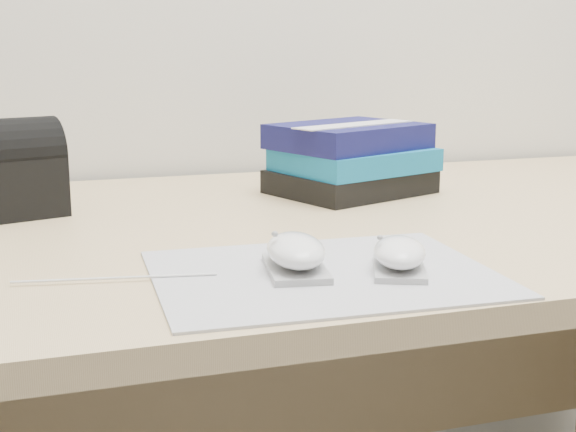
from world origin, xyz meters
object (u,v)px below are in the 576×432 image
object	(u,v)px
book_stack	(351,159)
mouse_rear	(296,253)
desk	(296,364)
pouch	(6,169)
mouse_front	(399,255)

from	to	relation	value
book_stack	mouse_rear	bearing A→B (deg)	-119.20
desk	mouse_rear	distance (m)	0.42
mouse_rear	book_stack	size ratio (longest dim) A/B	0.42
pouch	mouse_front	bearing A→B (deg)	-47.38
desk	mouse_rear	bearing A→B (deg)	-108.66
mouse_front	desk	bearing A→B (deg)	89.31
mouse_front	mouse_rear	bearing A→B (deg)	162.92
desk	mouse_rear	xyz separation A→B (m)	(-0.10, -0.31, 0.26)
book_stack	pouch	distance (m)	0.51
mouse_rear	book_stack	distance (m)	0.46
mouse_rear	mouse_front	bearing A→B (deg)	-17.08
book_stack	pouch	size ratio (longest dim) A/B	1.67
mouse_rear	pouch	world-z (taller)	pouch
mouse_front	pouch	bearing A→B (deg)	132.62
mouse_front	pouch	world-z (taller)	pouch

